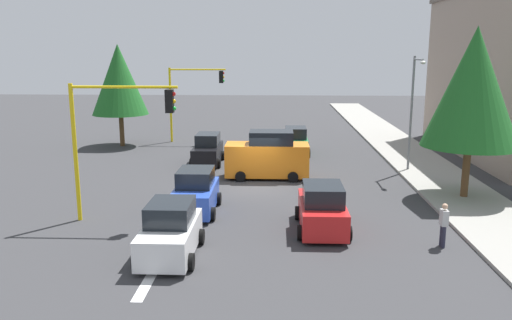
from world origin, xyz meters
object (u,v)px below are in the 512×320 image
(pedestrian_crossing, at_px, (444,224))
(tree_opposite_side, at_px, (119,80))
(tree_roadside_near, at_px, (473,88))
(delivery_van_orange, at_px, (268,156))
(car_green, at_px, (295,142))
(car_black, at_px, (208,150))
(street_lamp_curbside, at_px, (414,101))
(car_white, at_px, (170,232))
(traffic_signal_near_right, at_px, (114,125))
(car_blue, at_px, (195,193))
(traffic_signal_far_right, at_px, (192,90))
(car_red, at_px, (322,209))

(pedestrian_crossing, bearing_deg, tree_opposite_side, -138.15)
(tree_roadside_near, xyz_separation_m, delivery_van_orange, (-4.00, -9.91, -4.27))
(car_green, relative_size, car_black, 0.96)
(street_lamp_curbside, distance_m, pedestrian_crossing, 12.76)
(car_black, bearing_deg, car_white, 2.70)
(traffic_signal_near_right, relative_size, car_black, 1.48)
(tree_opposite_side, relative_size, car_black, 1.95)
(traffic_signal_near_right, distance_m, car_blue, 4.76)
(delivery_van_orange, relative_size, car_blue, 1.25)
(pedestrian_crossing, bearing_deg, car_green, -164.41)
(traffic_signal_far_right, distance_m, tree_roadside_near, 22.84)
(delivery_van_orange, xyz_separation_m, car_green, (-7.17, 1.86, -0.39))
(car_black, bearing_deg, street_lamp_curbside, 80.25)
(car_white, relative_size, car_green, 1.01)
(delivery_van_orange, height_order, car_blue, delivery_van_orange)
(tree_opposite_side, bearing_deg, car_red, 36.58)
(street_lamp_curbside, height_order, car_black, street_lamp_curbside)
(traffic_signal_far_right, height_order, tree_opposite_side, tree_opposite_side)
(tree_opposite_side, bearing_deg, car_blue, 26.83)
(traffic_signal_near_right, xyz_separation_m, car_black, (-11.78, 2.31, -3.30))
(street_lamp_curbside, xyz_separation_m, delivery_van_orange, (1.61, -8.61, -3.07))
(car_blue, distance_m, car_black, 10.42)
(street_lamp_curbside, xyz_separation_m, car_white, (13.42, -11.89, -3.45))
(street_lamp_curbside, relative_size, tree_opposite_side, 0.89)
(delivery_van_orange, distance_m, car_black, 5.53)
(traffic_signal_far_right, height_order, tree_roadside_near, tree_roadside_near)
(traffic_signal_far_right, relative_size, tree_opposite_side, 0.77)
(delivery_van_orange, bearing_deg, street_lamp_curbside, 100.60)
(car_white, relative_size, car_blue, 1.02)
(car_blue, bearing_deg, tree_opposite_side, -153.17)
(traffic_signal_near_right, xyz_separation_m, street_lamp_curbside, (-9.61, 14.94, 0.15))
(pedestrian_crossing, bearing_deg, car_black, -142.92)
(car_white, xyz_separation_m, car_black, (-15.59, -0.73, -0.00))
(tree_opposite_side, distance_m, car_green, 14.39)
(car_green, bearing_deg, street_lamp_curbside, 50.50)
(car_green, bearing_deg, delivery_van_orange, -14.56)
(car_black, bearing_deg, delivery_van_orange, 46.74)
(car_white, height_order, car_black, same)
(tree_opposite_side, bearing_deg, traffic_signal_far_right, 110.84)
(car_red, distance_m, car_green, 16.04)
(traffic_signal_near_right, relative_size, tree_opposite_side, 0.76)
(car_red, xyz_separation_m, car_blue, (-2.25, -5.60, -0.00))
(tree_roadside_near, relative_size, pedestrian_crossing, 4.97)
(car_blue, relative_size, car_black, 0.95)
(traffic_signal_near_right, bearing_deg, pedestrian_crossing, 79.05)
(car_white, bearing_deg, traffic_signal_near_right, -141.34)
(delivery_van_orange, height_order, car_green, delivery_van_orange)
(delivery_van_orange, bearing_deg, car_blue, -25.78)
(traffic_signal_far_right, distance_m, delivery_van_orange, 13.89)
(car_white, xyz_separation_m, car_green, (-18.98, 5.15, -0.00))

